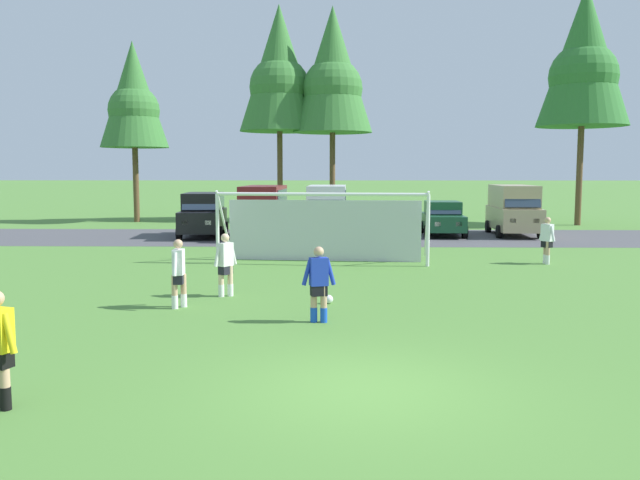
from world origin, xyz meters
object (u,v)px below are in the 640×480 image
Objects in this scene: player_midfield_center at (547,240)px; player_winger_left at (319,284)px; soccer_ball at (329,299)px; player_defender_far at (179,274)px; parked_car_slot_far_left at (203,214)px; soccer_goal at (323,226)px; player_striker_near at (226,265)px; parked_car_slot_center at (392,219)px; parked_car_slot_center_left at (327,210)px; parked_car_slot_center_right at (443,218)px; parked_car_slot_right at (514,209)px; parked_car_slot_left at (263,210)px.

player_winger_left is (-7.74, -9.13, 0.00)m from player_midfield_center.
player_midfield_center is at bearing 43.41° from soccer_ball.
player_midfield_center and player_defender_far have the same top height.
player_defender_far is at bearing -80.54° from parked_car_slot_far_left.
soccer_goal reaches higher than player_defender_far.
player_striker_near is (-2.40, -6.66, -0.47)m from soccer_goal.
parked_car_slot_far_left is 9.34m from parked_car_slot_center.
parked_car_slot_center_left is 1.14× the size of parked_car_slot_center_right.
parked_car_slot_center_left reaches higher than player_midfield_center.
soccer_goal is 9.92m from parked_car_slot_center.
parked_car_slot_center is 2.60m from parked_car_slot_center_right.
soccer_ball is at bearing -18.30° from player_striker_near.
parked_car_slot_center_right reaches higher than soccer_ball.
parked_car_slot_right is (6.18, 0.54, 0.47)m from parked_car_slot_center.
player_striker_near is 15.87m from parked_car_slot_center_left.
player_striker_near is at bearing -125.46° from parked_car_slot_right.
player_midfield_center is at bearing -98.72° from parked_car_slot_right.
player_defender_far is 1.00× the size of player_winger_left.
parked_car_slot_right is (12.45, 1.76, 0.00)m from parked_car_slot_left.
parked_car_slot_center is at bearing 69.63° from player_defender_far.
parked_car_slot_center_right is at bearing 73.35° from player_winger_left.
player_defender_far is at bearing -111.93° from soccer_goal.
parked_car_slot_center is (-4.59, 9.78, 0.05)m from player_midfield_center.
soccer_goal is at bearing 92.08° from soccer_ball.
parked_car_slot_center is at bearing 70.65° from player_striker_near.
soccer_ball is at bearing -89.11° from parked_car_slot_center_left.
parked_car_slot_left reaches higher than soccer_ball.
parked_car_slot_center_left reaches higher than parked_car_slot_far_left.
parked_car_slot_right reaches higher than parked_car_slot_center_right.
player_striker_near is (-2.68, 0.88, 0.71)m from soccer_ball.
player_defender_far is at bearing -100.86° from parked_car_slot_center_left.
parked_car_slot_far_left is at bearing -176.36° from parked_car_slot_center_right.
player_midfield_center is at bearing 49.71° from player_winger_left.
parked_car_slot_right is at bearing 5.02° from parked_car_slot_center.
parked_car_slot_center_left reaches higher than player_defender_far.
parked_car_slot_left is (3.06, -0.72, 0.23)m from parked_car_slot_far_left.
player_defender_far is 0.34× the size of parked_car_slot_right.
parked_car_slot_center_right is at bearing 3.64° from parked_car_slot_far_left.
soccer_goal is 7.84m from player_midfield_center.
player_striker_near is at bearing -148.55° from player_midfield_center.
parked_car_slot_left is 1.00× the size of parked_car_slot_right.
parked_car_slot_center_right is (5.73, 19.16, 0.05)m from player_winger_left.
parked_car_slot_right is (9.40, 9.92, 0.05)m from soccer_goal.
player_striker_near is 0.34× the size of parked_car_slot_left.
player_winger_left is 0.34× the size of parked_car_slot_center_left.
parked_car_slot_far_left reaches higher than player_winger_left.
soccer_goal is 7.09m from player_striker_near.
player_midfield_center is 10.81m from parked_car_slot_center.
parked_car_slot_center is (6.50, 17.49, 0.05)m from player_defender_far.
player_winger_left is (2.48, -2.87, 0.00)m from player_striker_near.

